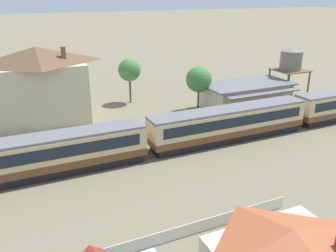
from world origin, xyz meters
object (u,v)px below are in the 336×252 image
object	(u,v)px
yard_tree_2	(199,79)
station_building	(246,95)
yard_tree_1	(129,70)
water_tower	(291,60)
station_house_brown_roof	(40,84)
passenger_train	(231,122)

from	to	relation	value
yard_tree_2	station_building	bearing A→B (deg)	-12.05
yard_tree_1	yard_tree_2	xyz separation A→B (m)	(8.09, -8.29, -0.53)
water_tower	yard_tree_2	bearing A→B (deg)	177.13
yard_tree_2	station_house_brown_roof	bearing A→B (deg)	168.14
station_house_brown_roof	yard_tree_1	bearing A→B (deg)	14.40
station_house_brown_roof	passenger_train	bearing A→B (deg)	-39.49
station_building	water_tower	world-z (taller)	water_tower
station_building	passenger_train	bearing A→B (deg)	-133.55
passenger_train	water_tower	bearing A→B (deg)	30.30
water_tower	yard_tree_1	distance (m)	26.59
yard_tree_1	yard_tree_2	size ratio (longest dim) A/B	1.06
station_building	station_house_brown_roof	size ratio (longest dim) A/B	1.09
station_building	yard_tree_2	size ratio (longest dim) A/B	2.07
station_house_brown_roof	water_tower	size ratio (longest dim) A/B	1.50
yard_tree_2	yard_tree_1	bearing A→B (deg)	134.28
water_tower	yard_tree_1	xyz separation A→B (m)	(-24.94, 9.14, -1.18)
yard_tree_2	passenger_train	bearing A→B (deg)	-99.94
yard_tree_1	water_tower	bearing A→B (deg)	-20.12
station_building	water_tower	size ratio (longest dim) A/B	1.64
station_building	yard_tree_2	world-z (taller)	yard_tree_2
station_building	station_house_brown_roof	world-z (taller)	station_house_brown_roof
water_tower	yard_tree_1	world-z (taller)	water_tower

